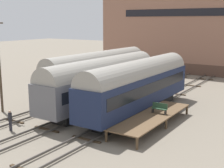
% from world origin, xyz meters
% --- Properties ---
extents(ground_plane, '(200.00, 200.00, 0.00)m').
position_xyz_m(ground_plane, '(0.00, 0.00, 0.00)').
color(ground_plane, slate).
extents(track_left, '(2.60, 60.00, 0.26)m').
position_xyz_m(track_left, '(-4.14, 0.00, 0.14)').
color(track_left, '#4C4742').
rests_on(track_left, ground).
extents(track_middle, '(2.60, 60.00, 0.26)m').
position_xyz_m(track_middle, '(0.00, 0.00, 0.14)').
color(track_middle, '#4C4742').
rests_on(track_middle, ground).
extents(track_right, '(2.60, 60.00, 0.26)m').
position_xyz_m(track_right, '(4.14, 0.00, 0.14)').
color(track_right, '#4C4742').
rests_on(track_right, ground).
extents(train_car_grey, '(3.06, 17.29, 5.23)m').
position_xyz_m(train_car_grey, '(0.00, 5.24, 2.96)').
color(train_car_grey, black).
rests_on(train_car_grey, ground).
extents(train_car_brown, '(3.03, 18.31, 5.24)m').
position_xyz_m(train_car_brown, '(-4.14, 10.33, 2.98)').
color(train_car_brown, black).
rests_on(train_car_brown, ground).
extents(train_car_navy, '(3.06, 16.99, 5.28)m').
position_xyz_m(train_car_navy, '(4.14, 5.34, 2.99)').
color(train_car_navy, black).
rests_on(train_car_navy, ground).
extents(station_platform, '(2.91, 10.41, 0.96)m').
position_xyz_m(station_platform, '(6.92, 2.58, 0.88)').
color(station_platform, brown).
rests_on(station_platform, ground).
extents(bench, '(1.40, 0.40, 0.91)m').
position_xyz_m(bench, '(7.18, 3.51, 1.45)').
color(bench, '#2D4C33').
rests_on(bench, station_platform).
extents(person_worker, '(0.32, 0.32, 1.77)m').
position_xyz_m(person_worker, '(-2.28, -4.81, 1.07)').
color(person_worker, '#282833').
rests_on(person_worker, ground).
extents(warehouse_building, '(34.42, 13.02, 18.70)m').
position_xyz_m(warehouse_building, '(0.23, 36.42, 9.35)').
color(warehouse_building, brown).
rests_on(warehouse_building, ground).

